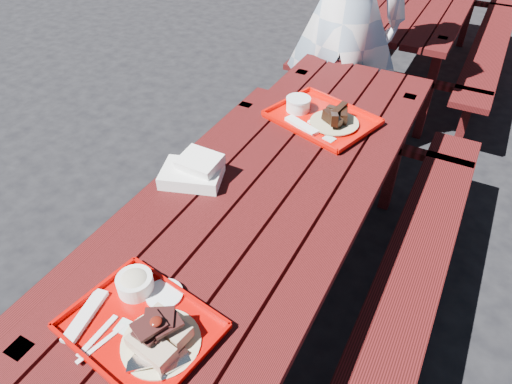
% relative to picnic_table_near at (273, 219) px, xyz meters
% --- Properties ---
extents(ground, '(60.00, 60.00, 0.00)m').
position_rel_picnic_table_near_xyz_m(ground, '(0.00, 0.00, -0.56)').
color(ground, black).
rests_on(ground, ground).
extents(picnic_table_near, '(1.41, 2.40, 0.75)m').
position_rel_picnic_table_near_xyz_m(picnic_table_near, '(0.00, 0.00, 0.00)').
color(picnic_table_near, '#4C0E11').
rests_on(picnic_table_near, ground).
extents(picnic_table_far, '(1.41, 2.40, 0.75)m').
position_rel_picnic_table_near_xyz_m(picnic_table_far, '(0.00, 2.80, 0.00)').
color(picnic_table_far, '#4C0E11').
rests_on(picnic_table_far, ground).
extents(near_tray, '(0.45, 0.38, 0.13)m').
position_rel_picnic_table_near_xyz_m(near_tray, '(-0.04, -0.74, 0.22)').
color(near_tray, '#B20603').
rests_on(near_tray, picnic_table_near).
extents(far_tray, '(0.54, 0.47, 0.08)m').
position_rel_picnic_table_near_xyz_m(far_tray, '(-0.02, 0.52, 0.21)').
color(far_tray, red).
rests_on(far_tray, picnic_table_near).
extents(white_cloth, '(0.27, 0.23, 0.09)m').
position_rel_picnic_table_near_xyz_m(white_cloth, '(-0.29, -0.12, 0.23)').
color(white_cloth, white).
rests_on(white_cloth, picnic_table_near).
extents(person, '(0.77, 0.59, 1.91)m').
position_rel_picnic_table_near_xyz_m(person, '(-0.21, 1.35, 0.39)').
color(person, '#9CB9D6').
rests_on(person, ground).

